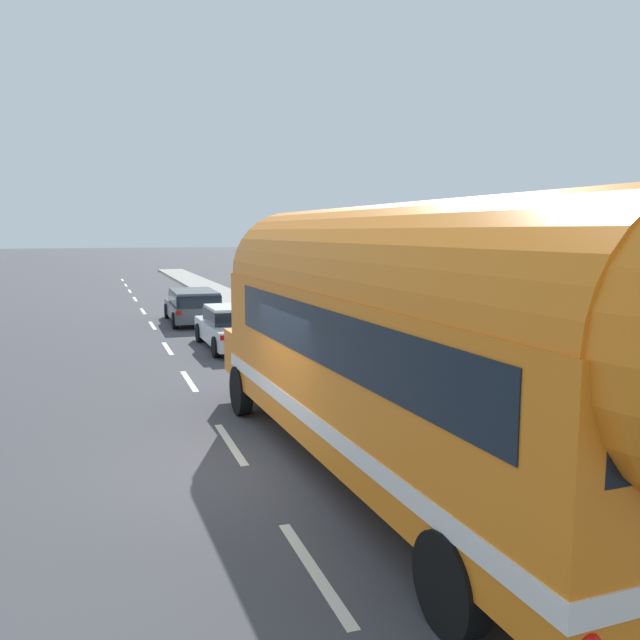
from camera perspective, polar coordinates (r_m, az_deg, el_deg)
ground_plane at (r=10.76m, az=-6.30°, el=-12.68°), size 300.00×300.00×0.00m
lane_markings at (r=23.44m, az=-6.91°, el=-1.56°), size 3.89×80.00×0.01m
sidewalk_slab at (r=21.39m, az=0.59°, el=-2.19°), size 2.29×90.00×0.15m
painted_bus at (r=9.17m, az=7.72°, el=-1.37°), size 2.86×12.54×4.12m
car_lead at (r=21.39m, az=-7.45°, el=-0.48°), size 1.97×4.42×1.37m
car_second at (r=27.51m, az=-10.89°, el=1.37°), size 2.06×4.76×1.37m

